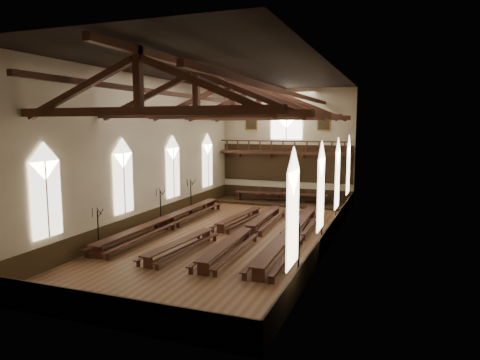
% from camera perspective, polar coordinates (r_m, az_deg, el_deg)
% --- Properties ---
extents(ground, '(26.00, 26.00, 0.00)m').
position_cam_1_polar(ground, '(27.01, -0.87, -7.37)').
color(ground, brown).
rests_on(ground, ground).
extents(room_walls, '(26.00, 26.00, 26.00)m').
position_cam_1_polar(room_walls, '(26.11, -0.89, 6.46)').
color(room_walls, '#C1B792').
rests_on(room_walls, ground).
extents(wainscot_band, '(12.00, 26.00, 1.20)m').
position_cam_1_polar(wainscot_band, '(26.86, -0.87, -6.14)').
color(wainscot_band, black).
rests_on(wainscot_band, ground).
extents(side_windows, '(11.85, 19.80, 4.50)m').
position_cam_1_polar(side_windows, '(26.30, -0.88, 0.53)').
color(side_windows, white).
rests_on(side_windows, room_walls).
extents(end_window, '(2.80, 0.12, 3.80)m').
position_cam_1_polar(end_window, '(38.41, 6.21, 7.87)').
color(end_window, white).
rests_on(end_window, room_walls).
extents(minstrels_gallery, '(11.80, 1.24, 3.70)m').
position_cam_1_polar(minstrels_gallery, '(38.29, 6.05, 2.90)').
color(minstrels_gallery, '#3D1E13').
rests_on(minstrels_gallery, room_walls).
extents(portraits, '(7.75, 0.09, 1.45)m').
position_cam_1_polar(portraits, '(38.41, 6.21, 7.68)').
color(portraits, brown).
rests_on(portraits, room_walls).
extents(roof_trusses, '(11.70, 25.70, 2.80)m').
position_cam_1_polar(roof_trusses, '(26.14, -0.90, 10.31)').
color(roof_trusses, '#3D1E13').
rests_on(roof_trusses, room_walls).
extents(refectory_row_a, '(1.63, 14.76, 0.79)m').
position_cam_1_polar(refectory_row_a, '(29.05, -9.71, -5.26)').
color(refectory_row_a, '#3D1E13').
rests_on(refectory_row_a, ground).
extents(refectory_row_b, '(1.89, 13.71, 0.67)m').
position_cam_1_polar(refectory_row_b, '(26.59, -3.50, -6.54)').
color(refectory_row_b, '#3D1E13').
rests_on(refectory_row_b, ground).
extents(refectory_row_c, '(1.70, 14.27, 0.73)m').
position_cam_1_polar(refectory_row_c, '(26.12, 1.06, -6.68)').
color(refectory_row_c, '#3D1E13').
rests_on(refectory_row_c, ground).
extents(refectory_row_d, '(1.74, 14.55, 0.76)m').
position_cam_1_polar(refectory_row_d, '(25.62, 6.88, -6.96)').
color(refectory_row_d, '#3D1E13').
rests_on(refectory_row_d, ground).
extents(dais, '(11.40, 3.00, 0.20)m').
position_cam_1_polar(dais, '(37.59, 5.41, -3.03)').
color(dais, black).
rests_on(dais, ground).
extents(high_table, '(8.11, 1.52, 0.76)m').
position_cam_1_polar(high_table, '(37.46, 5.43, -1.91)').
color(high_table, '#3D1E13').
rests_on(high_table, dais).
extents(high_chairs, '(4.96, 0.47, 0.98)m').
position_cam_1_polar(high_chairs, '(38.23, 5.73, -1.89)').
color(high_chairs, '#3D1E13').
rests_on(high_chairs, dais).
extents(candelabrum_left_near, '(0.70, 0.74, 2.45)m').
position_cam_1_polar(candelabrum_left_near, '(24.58, -18.34, -7.46)').
color(candelabrum_left_near, black).
rests_on(candelabrum_left_near, ground).
extents(candelabrum_left_mid, '(0.71, 0.80, 2.59)m').
position_cam_1_polar(candelabrum_left_mid, '(29.71, -10.52, -4.57)').
color(candelabrum_left_mid, black).
rests_on(candelabrum_left_mid, ground).
extents(candelabrum_left_far, '(0.78, 0.81, 2.69)m').
position_cam_1_polar(candelabrum_left_far, '(33.58, -6.55, -3.06)').
color(candelabrum_left_far, black).
rests_on(candelabrum_left_far, ground).
extents(candelabrum_right_near, '(0.83, 0.79, 2.75)m').
position_cam_1_polar(candelabrum_right_near, '(19.43, 7.81, -10.83)').
color(candelabrum_right_near, black).
rests_on(candelabrum_right_near, ground).
extents(candelabrum_right_mid, '(0.78, 0.87, 2.83)m').
position_cam_1_polar(candelabrum_right_mid, '(25.04, 10.83, -6.67)').
color(candelabrum_right_mid, black).
rests_on(candelabrum_right_mid, ground).
extents(candelabrum_right_far, '(0.67, 0.69, 2.30)m').
position_cam_1_polar(candelabrum_right_far, '(30.63, 12.66, -4.44)').
color(candelabrum_right_far, black).
rests_on(candelabrum_right_far, ground).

